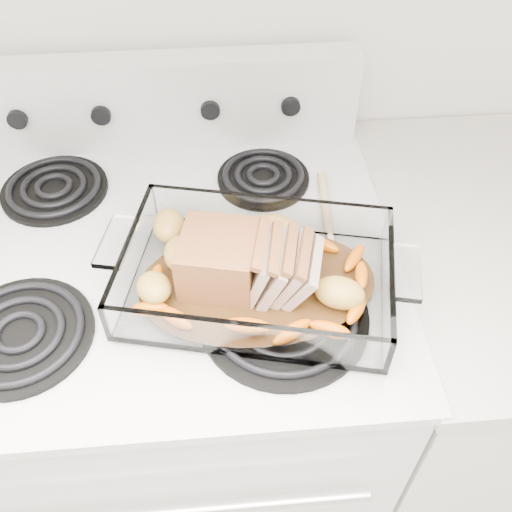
{
  "coord_description": "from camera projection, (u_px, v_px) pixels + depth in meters",
  "views": [
    {
      "loc": [
        0.11,
        1.0,
        1.62
      ],
      "look_at": [
        0.16,
        1.57,
        0.99
      ],
      "focal_mm": 40.0,
      "sensor_mm": 36.0,
      "label": 1
    }
  ],
  "objects": [
    {
      "name": "electric_range",
      "position": [
        183.0,
        388.0,
        1.27
      ],
      "size": [
        0.78,
        0.7,
        1.12
      ],
      "color": "silver",
      "rests_on": "ground"
    },
    {
      "name": "counter_right",
      "position": [
        471.0,
        370.0,
        1.32
      ],
      "size": [
        0.58,
        0.68,
        0.93
      ],
      "color": "silver",
      "rests_on": "ground"
    },
    {
      "name": "baking_dish",
      "position": [
        257.0,
        278.0,
        0.86
      ],
      "size": [
        0.39,
        0.26,
        0.07
      ],
      "rotation": [
        0.0,
        0.0,
        -0.23
      ],
      "color": "white",
      "rests_on": "electric_range"
    },
    {
      "name": "pork_roast",
      "position": [
        237.0,
        266.0,
        0.83
      ],
      "size": [
        0.2,
        0.11,
        0.09
      ],
      "rotation": [
        0.0,
        0.0,
        -0.12
      ],
      "color": "brown",
      "rests_on": "baking_dish"
    },
    {
      "name": "roast_vegetables",
      "position": [
        252.0,
        255.0,
        0.88
      ],
      "size": [
        0.38,
        0.21,
        0.05
      ],
      "rotation": [
        0.0,
        0.0,
        0.05
      ],
      "color": "#CC5500",
      "rests_on": "baking_dish"
    },
    {
      "name": "wooden_spoon",
      "position": [
        335.0,
        239.0,
        0.94
      ],
      "size": [
        0.05,
        0.25,
        0.02
      ],
      "rotation": [
        0.0,
        0.0,
        -0.07
      ],
      "color": "tan",
      "rests_on": "electric_range"
    }
  ]
}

